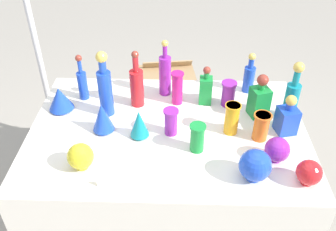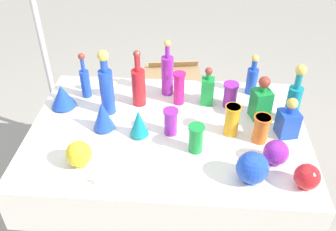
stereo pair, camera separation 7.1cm
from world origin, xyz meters
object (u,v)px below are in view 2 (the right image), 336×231
object	(u,v)px
fluted_vase_1	(103,116)
fluted_vase_2	(139,123)
square_decanter_2	(207,89)
fluted_vase_0	(62,96)
round_bowl_1	(79,154)
slender_vase_0	(196,138)
round_bowl_0	(252,168)
tall_bottle_1	(106,86)
cardboard_box_behind_left	(172,89)
tall_bottle_2	(167,74)
tall_bottle_5	(139,85)
round_bowl_2	(276,153)
slender_vase_3	(230,94)
tall_bottle_3	(252,78)
round_bowl_3	(307,177)
slender_vase_5	(261,128)
canopy_pole	(38,27)
square_decanter_1	(288,120)
slender_vase_4	(179,87)
square_decanter_0	(261,101)
slender_vase_1	(171,121)
slender_vase_2	(232,119)
tall_bottle_4	(85,80)
tall_bottle_0	(294,99)

from	to	relation	value
fluted_vase_1	fluted_vase_2	world-z (taller)	fluted_vase_1
square_decanter_2	fluted_vase_2	xyz separation A→B (m)	(-0.40, -0.36, -0.02)
fluted_vase_0	round_bowl_1	size ratio (longest dim) A/B	1.08
slender_vase_0	round_bowl_0	world-z (taller)	round_bowl_0
square_decanter_2	fluted_vase_1	bearing A→B (deg)	-152.92
fluted_vase_1	tall_bottle_1	bearing A→B (deg)	91.64
fluted_vase_2	cardboard_box_behind_left	size ratio (longest dim) A/B	0.30
round_bowl_0	tall_bottle_2	bearing A→B (deg)	121.76
tall_bottle_5	round_bowl_2	distance (m)	0.95
slender_vase_3	cardboard_box_behind_left	size ratio (longest dim) A/B	0.29
tall_bottle_3	round_bowl_3	world-z (taller)	tall_bottle_3
round_bowl_2	slender_vase_3	bearing A→B (deg)	112.10
slender_vase_5	cardboard_box_behind_left	world-z (taller)	slender_vase_5
round_bowl_2	canopy_pole	bearing A→B (deg)	148.29
tall_bottle_2	square_decanter_1	size ratio (longest dim) A/B	1.55
slender_vase_4	round_bowl_2	distance (m)	0.76
tall_bottle_1	square_decanter_1	size ratio (longest dim) A/B	1.71
fluted_vase_1	square_decanter_0	bearing A→B (deg)	11.34
round_bowl_0	canopy_pole	size ratio (longest dim) A/B	0.07
fluted_vase_0	fluted_vase_1	size ratio (longest dim) A/B	0.85
square_decanter_1	slender_vase_0	distance (m)	0.56
tall_bottle_1	tall_bottle_3	world-z (taller)	tall_bottle_1
square_decanter_0	square_decanter_2	size ratio (longest dim) A/B	1.09
slender_vase_1	fluted_vase_0	world-z (taller)	slender_vase_1
canopy_pole	square_decanter_0	bearing A→B (deg)	-20.03
slender_vase_1	square_decanter_2	bearing A→B (deg)	56.63
slender_vase_2	tall_bottle_4	bearing A→B (deg)	160.69
fluted_vase_2	canopy_pole	xyz separation A→B (m)	(-0.83, 0.80, 0.21)
round_bowl_1	canopy_pole	size ratio (longest dim) A/B	0.06
square_decanter_1	round_bowl_3	size ratio (longest dim) A/B	1.83
tall_bottle_3	slender_vase_5	bearing A→B (deg)	-89.97
tall_bottle_2	fluted_vase_1	bearing A→B (deg)	-130.14
square_decanter_1	slender_vase_3	distance (m)	0.41
square_decanter_2	slender_vase_2	xyz separation A→B (m)	(0.14, -0.30, -0.00)
square_decanter_2	round_bowl_0	distance (m)	0.71
tall_bottle_0	round_bowl_1	distance (m)	1.28
slender_vase_0	fluted_vase_1	world-z (taller)	fluted_vase_1
round_bowl_2	canopy_pole	xyz separation A→B (m)	(-1.59, 0.98, 0.23)
slender_vase_4	round_bowl_0	world-z (taller)	slender_vase_4
slender_vase_0	slender_vase_5	bearing A→B (deg)	16.76
fluted_vase_1	square_decanter_2	bearing A→B (deg)	27.08
round_bowl_2	canopy_pole	size ratio (longest dim) A/B	0.05
slender_vase_1	slender_vase_3	bearing A→B (deg)	40.11
tall_bottle_3	fluted_vase_2	world-z (taller)	tall_bottle_3
slender_vase_1	tall_bottle_4	bearing A→B (deg)	149.06
square_decanter_2	slender_vase_0	world-z (taller)	square_decanter_2
square_decanter_0	fluted_vase_1	xyz separation A→B (m)	(-0.94, -0.19, -0.02)
round_bowl_1	tall_bottle_2	bearing A→B (deg)	60.37
tall_bottle_0	round_bowl_2	world-z (taller)	tall_bottle_0
tall_bottle_4	canopy_pole	world-z (taller)	canopy_pole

